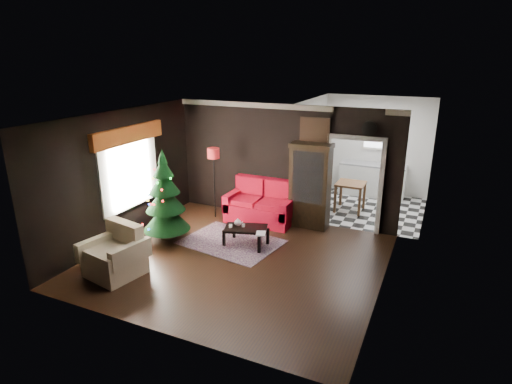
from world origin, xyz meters
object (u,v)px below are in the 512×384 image
at_px(christmas_tree, 165,196).
at_px(curio_cabinet, 310,188).
at_px(floor_lamp, 214,185).
at_px(kitchen_table, 350,197).
at_px(armchair, 114,252).
at_px(teapot, 238,222).
at_px(loveseat, 261,202).
at_px(wall_clock, 369,128).
at_px(coffee_table, 246,236).

bearing_deg(christmas_tree, curio_cabinet, 40.43).
relative_size(floor_lamp, kitchen_table, 2.46).
distance_m(armchair, teapot, 2.58).
relative_size(curio_cabinet, floor_lamp, 1.03).
distance_m(loveseat, floor_lamp, 1.21).
relative_size(teapot, kitchen_table, 0.22).
bearing_deg(teapot, floor_lamp, 136.57).
relative_size(christmas_tree, wall_clock, 5.92).
height_order(curio_cabinet, floor_lamp, curio_cabinet).
distance_m(christmas_tree, armchair, 1.68).
distance_m(loveseat, coffee_table, 1.42).
bearing_deg(floor_lamp, loveseat, 9.84).
xyz_separation_m(curio_cabinet, armchair, (-2.53, -3.71, -0.49)).
xyz_separation_m(curio_cabinet, floor_lamp, (-2.30, -0.42, -0.12)).
height_order(armchair, teapot, armchair).
bearing_deg(coffee_table, teapot, 177.19).
relative_size(loveseat, armchair, 1.83).
xyz_separation_m(loveseat, kitchen_table, (1.80, 1.65, -0.12)).
xyz_separation_m(curio_cabinet, kitchen_table, (0.65, 1.43, -0.57)).
relative_size(coffee_table, wall_clock, 2.76).
bearing_deg(christmas_tree, teapot, 21.45).
distance_m(floor_lamp, christmas_tree, 1.74).
bearing_deg(armchair, curio_cabinet, 66.63).
height_order(floor_lamp, teapot, floor_lamp).
distance_m(loveseat, teapot, 1.36).
height_order(curio_cabinet, christmas_tree, christmas_tree).
height_order(floor_lamp, armchair, floor_lamp).
bearing_deg(curio_cabinet, kitchen_table, 65.56).
distance_m(floor_lamp, armchair, 3.32).
distance_m(coffee_table, teapot, 0.34).
xyz_separation_m(wall_clock, kitchen_table, (-0.55, 1.25, -2.00)).
bearing_deg(curio_cabinet, teapot, -124.50).
bearing_deg(kitchen_table, loveseat, -137.49).
distance_m(curio_cabinet, kitchen_table, 1.67).
xyz_separation_m(teapot, kitchen_table, (1.73, 3.00, -0.11)).
bearing_deg(loveseat, kitchen_table, 42.51).
bearing_deg(wall_clock, loveseat, -170.34).
xyz_separation_m(christmas_tree, coffee_table, (1.62, 0.55, -0.84)).
bearing_deg(christmas_tree, kitchen_table, 48.49).
relative_size(loveseat, floor_lamp, 0.92).
xyz_separation_m(floor_lamp, wall_clock, (3.50, 0.60, 1.55)).
distance_m(floor_lamp, wall_clock, 3.88).
bearing_deg(armchair, teapot, 66.76).
bearing_deg(coffee_table, kitchen_table, 63.00).
distance_m(curio_cabinet, teapot, 1.97).
height_order(wall_clock, kitchen_table, wall_clock).
distance_m(loveseat, curio_cabinet, 1.25).
relative_size(loveseat, teapot, 10.28).
bearing_deg(loveseat, christmas_tree, -125.27).
height_order(armchair, coffee_table, armchair).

